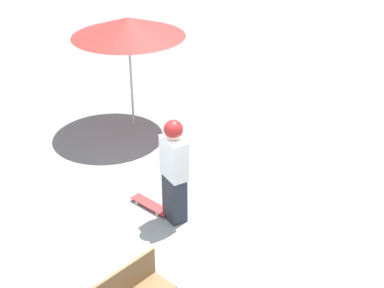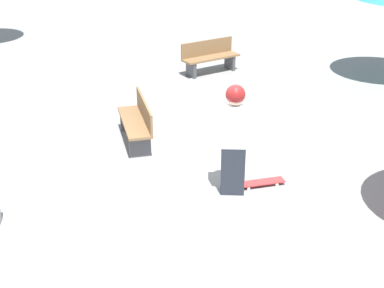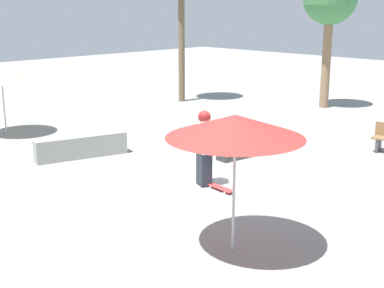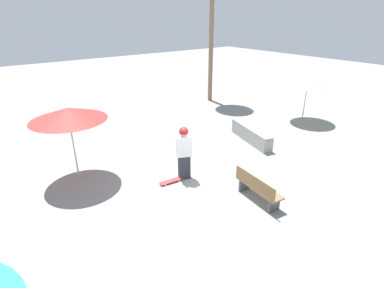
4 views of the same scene
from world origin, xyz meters
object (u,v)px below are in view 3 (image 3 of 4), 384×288
(skateboard, at_px, (220,188))
(bench_near, at_px, (240,143))
(shade_umbrella_tan, at_px, (1,76))
(palm_tree_right, at_px, (330,1))
(concrete_ledge, at_px, (81,147))
(skater_main, at_px, (204,146))
(shade_umbrella_red, at_px, (235,126))

(skateboard, distance_m, bench_near, 2.79)
(shade_umbrella_tan, relative_size, palm_tree_right, 0.39)
(skateboard, bearing_deg, concrete_ledge, -164.62)
(skater_main, distance_m, palm_tree_right, 11.75)
(skater_main, relative_size, bench_near, 1.10)
(skateboard, bearing_deg, shade_umbrella_red, -37.50)
(skater_main, bearing_deg, shade_umbrella_red, -14.44)
(skater_main, xyz_separation_m, bench_near, (-0.90, 2.37, -0.55))
(shade_umbrella_red, bearing_deg, bench_near, 129.24)
(skater_main, bearing_deg, concrete_ledge, -146.30)
(concrete_ledge, bearing_deg, bench_near, 44.56)
(skater_main, xyz_separation_m, shade_umbrella_tan, (-8.19, -0.99, 0.97))
(skater_main, relative_size, shade_umbrella_red, 0.74)
(shade_umbrella_tan, xyz_separation_m, shade_umbrella_red, (11.00, -1.18, 0.28))
(bench_near, bearing_deg, palm_tree_right, 23.68)
(skater_main, xyz_separation_m, shade_umbrella_red, (2.80, -2.16, 1.26))
(shade_umbrella_red, height_order, palm_tree_right, palm_tree_right)
(skateboard, relative_size, palm_tree_right, 0.15)
(bench_near, bearing_deg, concrete_ledge, 141.35)
(skateboard, height_order, concrete_ledge, concrete_ledge)
(bench_near, relative_size, shade_umbrella_tan, 0.77)
(bench_near, xyz_separation_m, palm_tree_right, (-2.53, 8.35, 3.90))
(concrete_ledge, xyz_separation_m, shade_umbrella_tan, (-4.13, -0.24, 1.64))
(shade_umbrella_red, xyz_separation_m, palm_tree_right, (-6.24, 12.89, 2.09))
(concrete_ledge, xyz_separation_m, shade_umbrella_red, (6.87, -1.41, 1.92))
(concrete_ledge, distance_m, palm_tree_right, 12.17)
(shade_umbrella_red, distance_m, palm_tree_right, 14.47)
(palm_tree_right, bearing_deg, shade_umbrella_red, -64.18)
(skateboard, distance_m, concrete_ledge, 4.66)
(palm_tree_right, bearing_deg, concrete_ledge, -93.16)
(bench_near, height_order, palm_tree_right, palm_tree_right)
(concrete_ledge, relative_size, palm_tree_right, 0.47)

